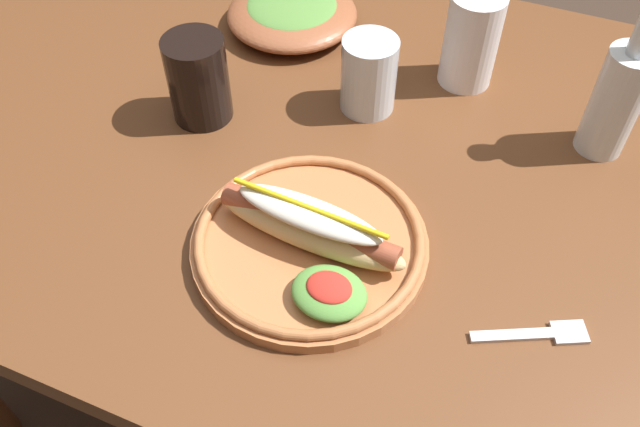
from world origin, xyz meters
TOP-DOWN VIEW (x-y plane):
  - ground_plane at (0.00, 0.00)m, footprint 8.00×8.00m
  - dining_table at (0.00, 0.00)m, footprint 1.41×0.85m
  - hot_dog_plate at (0.01, -0.18)m, footprint 0.27×0.27m
  - fork at (0.27, -0.19)m, footprint 0.12×0.07m
  - soda_cup at (-0.21, -0.02)m, footprint 0.08×0.08m
  - water_cup at (-0.02, 0.08)m, footprint 0.07×0.07m
  - extra_cup at (0.09, 0.19)m, footprint 0.07×0.07m
  - glass_bottle at (0.29, 0.12)m, footprint 0.06×0.06m
  - side_bowl at (-0.19, 0.22)m, footprint 0.20×0.20m

SIDE VIEW (x-z plane):
  - ground_plane at x=0.00m, z-range 0.00..0.00m
  - dining_table at x=0.00m, z-range 0.27..1.01m
  - fork at x=0.27m, z-range 0.74..0.74m
  - hot_dog_plate at x=0.01m, z-range 0.72..0.80m
  - side_bowl at x=-0.19m, z-range 0.74..0.79m
  - water_cup at x=-0.02m, z-range 0.74..0.84m
  - soda_cup at x=-0.21m, z-range 0.74..0.86m
  - extra_cup at x=0.09m, z-range 0.74..0.87m
  - glass_bottle at x=0.29m, z-range 0.71..0.93m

